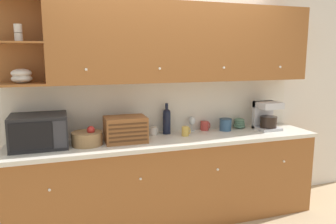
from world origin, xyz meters
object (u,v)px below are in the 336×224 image
Objects in this scene: storage_canister at (225,125)px; mug_patterned_third at (205,126)px; microwave at (39,131)px; mug_blue_second at (153,131)px; wine_bottle at (167,120)px; mug at (186,131)px; bowl_stack_on_counter at (239,123)px; wine_glass at (192,121)px; bread_box at (125,129)px; coffee_maker at (266,116)px; fruit_basket at (87,138)px.

mug_patterned_third is at bearing 157.09° from storage_canister.
mug_blue_second is at bearing 6.56° from microwave.
wine_bottle is 2.37× the size of storage_canister.
mug_blue_second is 0.19m from wine_bottle.
bowl_stack_on_counter reaches higher than mug.
microwave is at bearing -174.05° from wine_bottle.
wine_glass is 1.60× the size of mug_patterned_third.
coffee_maker is (1.67, 0.04, 0.03)m from bread_box.
bread_box reaches higher than bowl_stack_on_counter.
bowl_stack_on_counter is (0.44, -0.02, 0.00)m from mug_patterned_third.
mug_blue_second is at bearing 153.99° from mug.
fruit_basket is 1.56m from storage_canister.
mug is at bearing -170.23° from storage_canister.
bread_box is 0.54m from wine_bottle.
bread_box is 3.97× the size of mug.
mug is 0.36m from mug_patterned_third.
coffee_maker is (0.86, -0.18, 0.05)m from wine_glass.
wine_bottle is 3.19× the size of mug_patterned_third.
bowl_stack_on_counter is 0.32m from coffee_maker.
fruit_basket is at bearing -8.66° from microwave.
mug is 0.71× the size of storage_canister.
coffee_maker is (1.33, -0.15, 0.12)m from mug_blue_second.
bowl_stack_on_counter is (1.07, 0.00, 0.01)m from mug_blue_second.
microwave is 0.44m from fruit_basket.
mug_blue_second is (0.71, 0.20, -0.02)m from fruit_basket.
wine_bottle is at bearing 12.99° from fruit_basket.
wine_glass is (0.47, 0.02, 0.07)m from mug_blue_second.
fruit_basket is at bearing -178.76° from coffee_maker.
wine_bottle is at bearing 5.95° from microwave.
storage_canister is (1.56, 0.13, 0.00)m from fruit_basket.
storage_canister reaches higher than mug_patterned_third.
wine_bottle is (0.87, 0.20, 0.09)m from fruit_basket.
coffee_maker reaches higher than fruit_basket.
mug_patterned_third is at bearing 5.10° from microwave.
fruit_basket is 1.79m from bowl_stack_on_counter.
microwave is at bearing -176.54° from bowl_stack_on_counter.
fruit_basket is at bearing -169.45° from wine_glass.
microwave reaches higher than fruit_basket.
coffee_maker is (0.48, -0.09, 0.09)m from storage_canister.
fruit_basket is at bearing -164.56° from mug_blue_second.
mug is 0.24m from wine_glass.
mug is 1.02m from coffee_maker.
mug_patterned_third is 0.74× the size of storage_canister.
wine_bottle reaches higher than bowl_stack_on_counter.
storage_canister is (0.85, -0.06, 0.03)m from mug_blue_second.
wine_bottle reaches higher than mug.
fruit_basket is at bearing -167.01° from wine_bottle.
wine_bottle reaches higher than storage_canister.
wine_glass reaches higher than mug_blue_second.
mug_blue_second is 0.47m from wine_glass.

